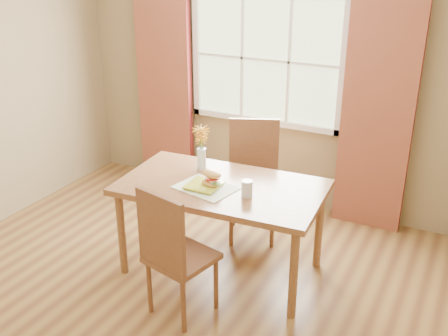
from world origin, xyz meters
The scene contains 12 objects.
room centered at (0.00, 0.00, 1.35)m, with size 4.24×3.84×2.74m.
window centered at (0.00, 1.87, 1.50)m, with size 1.62×0.06×1.32m.
curtain_left centered at (-1.15, 1.78, 1.10)m, with size 0.65×0.08×2.20m, color maroon.
curtain_right centered at (1.15, 1.78, 1.10)m, with size 0.65×0.08×2.20m, color maroon.
dining_table centered at (0.25, 0.43, 0.71)m, with size 1.67×1.01×0.79m.
chair_near centered at (0.23, -0.28, 0.57)m, with size 0.51×0.51×1.03m.
chair_far centered at (0.22, 1.14, 0.60)m, with size 0.60×0.60×1.10m.
placemat centered at (0.17, 0.32, 0.79)m, with size 0.45×0.33×0.01m, color beige.
plate centered at (0.16, 0.32, 0.80)m, with size 0.25×0.25×0.01m, color gold.
croissant_sandwich centered at (0.21, 0.34, 0.87)m, with size 0.20×0.16×0.13m.
water_glass centered at (0.52, 0.33, 0.85)m, with size 0.09×0.09×0.13m.
flower_vase centered at (-0.04, 0.63, 1.03)m, with size 0.16×0.16×0.38m.
Camera 1 is at (2.00, -2.92, 2.54)m, focal length 42.00 mm.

